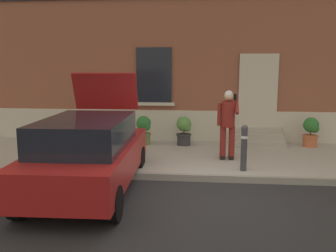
{
  "coord_description": "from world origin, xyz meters",
  "views": [
    {
      "loc": [
        0.1,
        -6.62,
        2.49
      ],
      "look_at": [
        -0.73,
        1.6,
        1.1
      ],
      "focal_mm": 38.37,
      "sensor_mm": 36.0,
      "label": 1
    }
  ],
  "objects_px": {
    "person_on_phone": "(228,121)",
    "planter_terracotta": "(311,131)",
    "hatchback_car_red": "(89,152)",
    "bollard_far_left": "(85,143)",
    "planter_charcoal": "(184,130)",
    "bollard_near_person": "(244,146)",
    "planter_cream": "(65,128)",
    "planter_olive": "(144,129)"
  },
  "relations": [
    {
      "from": "bollard_near_person",
      "to": "planter_terracotta",
      "type": "bearing_deg",
      "value": 50.5
    },
    {
      "from": "hatchback_car_red",
      "to": "bollard_far_left",
      "type": "relative_size",
      "value": 3.94
    },
    {
      "from": "hatchback_car_red",
      "to": "planter_cream",
      "type": "xyz_separation_m",
      "value": [
        -1.99,
        3.76,
        -0.19
      ]
    },
    {
      "from": "bollard_near_person",
      "to": "bollard_far_left",
      "type": "xyz_separation_m",
      "value": [
        -3.67,
        0.0,
        0.0
      ]
    },
    {
      "from": "planter_charcoal",
      "to": "planter_olive",
      "type": "bearing_deg",
      "value": 179.65
    },
    {
      "from": "bollard_near_person",
      "to": "bollard_far_left",
      "type": "bearing_deg",
      "value": 180.0
    },
    {
      "from": "planter_olive",
      "to": "bollard_far_left",
      "type": "bearing_deg",
      "value": -111.16
    },
    {
      "from": "bollard_far_left",
      "to": "person_on_phone",
      "type": "xyz_separation_m",
      "value": [
        3.36,
        0.91,
        0.44
      ]
    },
    {
      "from": "person_on_phone",
      "to": "planter_charcoal",
      "type": "height_order",
      "value": "person_on_phone"
    },
    {
      "from": "planter_olive",
      "to": "planter_charcoal",
      "type": "relative_size",
      "value": 1.0
    },
    {
      "from": "hatchback_car_red",
      "to": "planter_cream",
      "type": "relative_size",
      "value": 4.79
    },
    {
      "from": "hatchback_car_red",
      "to": "person_on_phone",
      "type": "xyz_separation_m",
      "value": [
        2.85,
        2.16,
        0.35
      ]
    },
    {
      "from": "hatchback_car_red",
      "to": "bollard_near_person",
      "type": "relative_size",
      "value": 3.94
    },
    {
      "from": "planter_charcoal",
      "to": "bollard_far_left",
      "type": "bearing_deg",
      "value": -131.09
    },
    {
      "from": "bollard_far_left",
      "to": "hatchback_car_red",
      "type": "bearing_deg",
      "value": -67.94
    },
    {
      "from": "planter_cream",
      "to": "planter_terracotta",
      "type": "height_order",
      "value": "same"
    },
    {
      "from": "hatchback_car_red",
      "to": "planter_olive",
      "type": "xyz_separation_m",
      "value": [
        0.47,
        3.77,
        -0.19
      ]
    },
    {
      "from": "bollard_far_left",
      "to": "planter_olive",
      "type": "distance_m",
      "value": 2.7
    },
    {
      "from": "bollard_near_person",
      "to": "planter_charcoal",
      "type": "distance_m",
      "value": 2.91
    },
    {
      "from": "planter_charcoal",
      "to": "planter_terracotta",
      "type": "distance_m",
      "value": 3.7
    },
    {
      "from": "bollard_near_person",
      "to": "planter_olive",
      "type": "relative_size",
      "value": 1.22
    },
    {
      "from": "planter_cream",
      "to": "planter_terracotta",
      "type": "xyz_separation_m",
      "value": [
        7.36,
        0.18,
        0.0
      ]
    },
    {
      "from": "bollard_far_left",
      "to": "planter_terracotta",
      "type": "bearing_deg",
      "value": 24.53
    },
    {
      "from": "planter_charcoal",
      "to": "planter_terracotta",
      "type": "xyz_separation_m",
      "value": [
        3.7,
        0.18,
        0.0
      ]
    },
    {
      "from": "planter_charcoal",
      "to": "planter_cream",
      "type": "bearing_deg",
      "value": 179.99
    },
    {
      "from": "planter_terracotta",
      "to": "person_on_phone",
      "type": "bearing_deg",
      "value": -144.93
    },
    {
      "from": "bollard_far_left",
      "to": "planter_cream",
      "type": "distance_m",
      "value": 2.91
    },
    {
      "from": "bollard_far_left",
      "to": "person_on_phone",
      "type": "height_order",
      "value": "person_on_phone"
    },
    {
      "from": "planter_cream",
      "to": "planter_charcoal",
      "type": "relative_size",
      "value": 1.0
    },
    {
      "from": "planter_cream",
      "to": "planter_charcoal",
      "type": "bearing_deg",
      "value": -0.01
    },
    {
      "from": "bollard_near_person",
      "to": "person_on_phone",
      "type": "height_order",
      "value": "person_on_phone"
    },
    {
      "from": "hatchback_car_red",
      "to": "planter_terracotta",
      "type": "relative_size",
      "value": 4.79
    },
    {
      "from": "planter_terracotta",
      "to": "planter_charcoal",
      "type": "bearing_deg",
      "value": -177.26
    },
    {
      "from": "person_on_phone",
      "to": "planter_terracotta",
      "type": "relative_size",
      "value": 2.03
    },
    {
      "from": "planter_cream",
      "to": "planter_charcoal",
      "type": "height_order",
      "value": "same"
    },
    {
      "from": "person_on_phone",
      "to": "planter_terracotta",
      "type": "distance_m",
      "value": 3.13
    },
    {
      "from": "person_on_phone",
      "to": "planter_cream",
      "type": "distance_m",
      "value": 5.12
    },
    {
      "from": "hatchback_car_red",
      "to": "bollard_near_person",
      "type": "bearing_deg",
      "value": 21.6
    },
    {
      "from": "bollard_near_person",
      "to": "planter_cream",
      "type": "distance_m",
      "value": 5.73
    },
    {
      "from": "planter_terracotta",
      "to": "planter_olive",
      "type": "bearing_deg",
      "value": -178.02
    },
    {
      "from": "hatchback_car_red",
      "to": "bollard_far_left",
      "type": "distance_m",
      "value": 1.35
    },
    {
      "from": "bollard_far_left",
      "to": "person_on_phone",
      "type": "bearing_deg",
      "value": 15.19
    }
  ]
}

